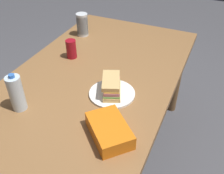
{
  "coord_description": "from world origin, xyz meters",
  "views": [
    {
      "loc": [
        -1.11,
        -0.61,
        1.62
      ],
      "look_at": [
        -0.12,
        -0.17,
        0.79
      ],
      "focal_mm": 41.58,
      "sensor_mm": 36.0,
      "label": 1
    }
  ],
  "objects_px": {
    "dining_table": "(94,87)",
    "water_bottle_tall": "(16,93)",
    "chip_bag": "(109,130)",
    "paper_plate": "(112,93)",
    "sandwich": "(112,86)",
    "soda_can_red": "(71,49)",
    "plastic_cup_stack": "(82,25)"
  },
  "relations": [
    {
      "from": "dining_table",
      "to": "water_bottle_tall",
      "type": "relative_size",
      "value": 8.1
    },
    {
      "from": "plastic_cup_stack",
      "to": "chip_bag",
      "type": "bearing_deg",
      "value": -144.48
    },
    {
      "from": "paper_plate",
      "to": "soda_can_red",
      "type": "relative_size",
      "value": 2.03
    },
    {
      "from": "soda_can_red",
      "to": "plastic_cup_stack",
      "type": "height_order",
      "value": "plastic_cup_stack"
    },
    {
      "from": "paper_plate",
      "to": "water_bottle_tall",
      "type": "xyz_separation_m",
      "value": [
        -0.29,
        0.38,
        0.09
      ]
    },
    {
      "from": "sandwich",
      "to": "chip_bag",
      "type": "relative_size",
      "value": 0.87
    },
    {
      "from": "dining_table",
      "to": "chip_bag",
      "type": "distance_m",
      "value": 0.5
    },
    {
      "from": "plastic_cup_stack",
      "to": "dining_table",
      "type": "bearing_deg",
      "value": -144.64
    },
    {
      "from": "water_bottle_tall",
      "to": "plastic_cup_stack",
      "type": "distance_m",
      "value": 0.86
    },
    {
      "from": "dining_table",
      "to": "plastic_cup_stack",
      "type": "xyz_separation_m",
      "value": [
        0.45,
        0.32,
        0.17
      ]
    },
    {
      "from": "paper_plate",
      "to": "chip_bag",
      "type": "relative_size",
      "value": 1.08
    },
    {
      "from": "dining_table",
      "to": "soda_can_red",
      "type": "height_order",
      "value": "soda_can_red"
    },
    {
      "from": "dining_table",
      "to": "paper_plate",
      "type": "bearing_deg",
      "value": -123.95
    },
    {
      "from": "chip_bag",
      "to": "sandwich",
      "type": "bearing_deg",
      "value": -24.16
    },
    {
      "from": "paper_plate",
      "to": "soda_can_red",
      "type": "distance_m",
      "value": 0.47
    },
    {
      "from": "soda_can_red",
      "to": "plastic_cup_stack",
      "type": "bearing_deg",
      "value": 16.48
    },
    {
      "from": "chip_bag",
      "to": "dining_table",
      "type": "bearing_deg",
      "value": -10.41
    },
    {
      "from": "paper_plate",
      "to": "water_bottle_tall",
      "type": "distance_m",
      "value": 0.48
    },
    {
      "from": "dining_table",
      "to": "paper_plate",
      "type": "height_order",
      "value": "paper_plate"
    },
    {
      "from": "chip_bag",
      "to": "water_bottle_tall",
      "type": "xyz_separation_m",
      "value": [
        -0.01,
        0.49,
        0.06
      ]
    },
    {
      "from": "water_bottle_tall",
      "to": "sandwich",
      "type": "bearing_deg",
      "value": -52.43
    },
    {
      "from": "soda_can_red",
      "to": "chip_bag",
      "type": "relative_size",
      "value": 0.53
    },
    {
      "from": "sandwich",
      "to": "water_bottle_tall",
      "type": "bearing_deg",
      "value": 127.57
    },
    {
      "from": "dining_table",
      "to": "plastic_cup_stack",
      "type": "height_order",
      "value": "plastic_cup_stack"
    },
    {
      "from": "paper_plate",
      "to": "sandwich",
      "type": "distance_m",
      "value": 0.05
    },
    {
      "from": "paper_plate",
      "to": "sandwich",
      "type": "relative_size",
      "value": 1.24
    },
    {
      "from": "sandwich",
      "to": "soda_can_red",
      "type": "relative_size",
      "value": 1.64
    },
    {
      "from": "dining_table",
      "to": "plastic_cup_stack",
      "type": "bearing_deg",
      "value": 35.36
    },
    {
      "from": "dining_table",
      "to": "soda_can_red",
      "type": "xyz_separation_m",
      "value": [
        0.13,
        0.23,
        0.15
      ]
    },
    {
      "from": "sandwich",
      "to": "soda_can_red",
      "type": "distance_m",
      "value": 0.47
    },
    {
      "from": "sandwich",
      "to": "soda_can_red",
      "type": "height_order",
      "value": "soda_can_red"
    },
    {
      "from": "dining_table",
      "to": "chip_bag",
      "type": "relative_size",
      "value": 7.2
    }
  ]
}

